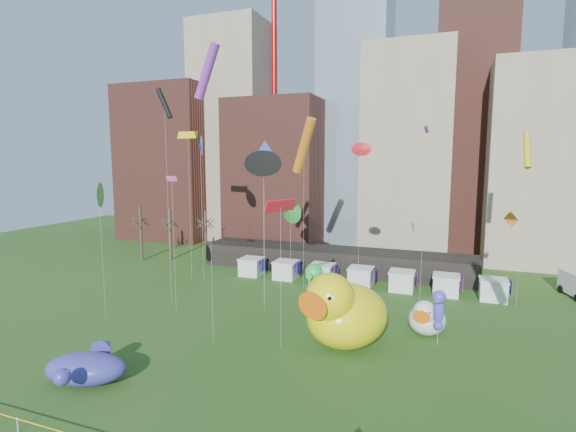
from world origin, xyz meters
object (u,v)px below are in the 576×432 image
at_px(seahorse_green, 314,285).
at_px(seahorse_purple, 439,307).
at_px(big_duck, 343,312).
at_px(whale_inflatable, 87,367).
at_px(small_duck, 427,318).

xyz_separation_m(seahorse_green, seahorse_purple, (10.49, 1.69, -1.28)).
relative_size(big_duck, whale_inflatable, 1.33).
relative_size(seahorse_green, whale_inflatable, 0.91).
relative_size(small_duck, seahorse_purple, 0.97).
distance_m(seahorse_green, whale_inflatable, 18.85).
distance_m(seahorse_green, seahorse_purple, 10.70).
bearing_deg(small_duck, big_duck, -132.54).
height_order(seahorse_green, whale_inflatable, seahorse_green).
height_order(big_duck, small_duck, big_duck).
bearing_deg(seahorse_purple, big_duck, -147.58).
bearing_deg(seahorse_purple, seahorse_green, -161.94).
bearing_deg(seahorse_purple, whale_inflatable, -137.70).
bearing_deg(seahorse_green, big_duck, -22.84).
bearing_deg(big_duck, seahorse_purple, 46.89).
bearing_deg(seahorse_green, seahorse_purple, 13.30).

